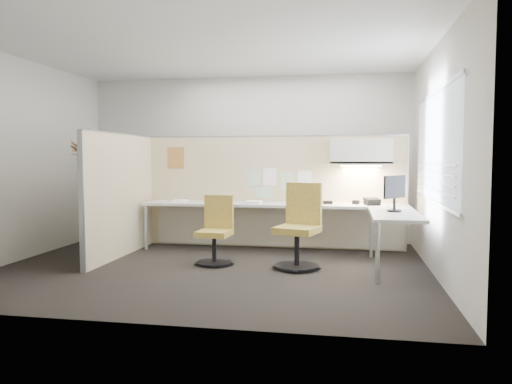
% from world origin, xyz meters
% --- Properties ---
extents(floor, '(5.50, 4.50, 0.01)m').
position_xyz_m(floor, '(0.00, 0.00, -0.01)').
color(floor, black).
rests_on(floor, ground).
extents(ceiling, '(5.50, 4.50, 0.01)m').
position_xyz_m(ceiling, '(0.00, 0.00, 2.80)').
color(ceiling, white).
rests_on(ceiling, wall_back).
extents(wall_back, '(5.50, 0.02, 2.80)m').
position_xyz_m(wall_back, '(0.00, 2.25, 1.40)').
color(wall_back, beige).
rests_on(wall_back, ground).
extents(wall_front, '(5.50, 0.02, 2.80)m').
position_xyz_m(wall_front, '(0.00, -2.25, 1.40)').
color(wall_front, beige).
rests_on(wall_front, ground).
extents(wall_left, '(0.02, 4.50, 2.80)m').
position_xyz_m(wall_left, '(-2.75, 0.00, 1.40)').
color(wall_left, beige).
rests_on(wall_left, ground).
extents(wall_right, '(0.02, 4.50, 2.80)m').
position_xyz_m(wall_right, '(2.75, 0.00, 1.40)').
color(wall_right, beige).
rests_on(wall_right, ground).
extents(window_pane, '(0.01, 2.80, 1.30)m').
position_xyz_m(window_pane, '(2.73, 0.00, 1.55)').
color(window_pane, '#9AA8B3').
rests_on(window_pane, wall_right).
extents(partition_back, '(4.10, 0.06, 1.75)m').
position_xyz_m(partition_back, '(0.55, 1.60, 0.88)').
color(partition_back, beige).
rests_on(partition_back, floor).
extents(partition_left, '(0.06, 2.20, 1.75)m').
position_xyz_m(partition_left, '(-1.50, 0.50, 0.88)').
color(partition_left, beige).
rests_on(partition_left, floor).
extents(desk, '(4.00, 2.07, 0.73)m').
position_xyz_m(desk, '(0.93, 1.13, 0.60)').
color(desk, beige).
rests_on(desk, floor).
extents(overhead_bin, '(0.90, 0.36, 0.38)m').
position_xyz_m(overhead_bin, '(1.90, 1.39, 1.51)').
color(overhead_bin, beige).
rests_on(overhead_bin, partition_back).
extents(task_light_strip, '(0.60, 0.06, 0.02)m').
position_xyz_m(task_light_strip, '(1.90, 1.39, 1.30)').
color(task_light_strip, '#FFEABF').
rests_on(task_light_strip, overhead_bin).
extents(pinned_papers, '(1.01, 0.00, 0.47)m').
position_xyz_m(pinned_papers, '(0.63, 1.57, 1.03)').
color(pinned_papers, '#8CBF8C').
rests_on(pinned_papers, partition_back).
extents(poster, '(0.28, 0.00, 0.35)m').
position_xyz_m(poster, '(-1.05, 1.57, 1.42)').
color(poster, orange).
rests_on(poster, partition_back).
extents(chair_left, '(0.48, 0.48, 0.90)m').
position_xyz_m(chair_left, '(-0.02, 0.22, 0.42)').
color(chair_left, black).
rests_on(chair_left, floor).
extents(chair_right, '(0.62, 0.64, 1.08)m').
position_xyz_m(chair_right, '(1.10, 0.18, 0.50)').
color(chair_right, black).
rests_on(chair_right, floor).
extents(monitor, '(0.30, 0.36, 0.46)m').
position_xyz_m(monitor, '(2.30, 0.38, 1.00)').
color(monitor, black).
rests_on(monitor, desk).
extents(phone, '(0.26, 0.25, 0.12)m').
position_xyz_m(phone, '(2.06, 1.24, 0.78)').
color(phone, black).
rests_on(phone, desk).
extents(stapler, '(0.15, 0.08, 0.05)m').
position_xyz_m(stapler, '(1.42, 1.29, 0.76)').
color(stapler, black).
rests_on(stapler, desk).
extents(tape_dispenser, '(0.11, 0.09, 0.06)m').
position_xyz_m(tape_dispenser, '(1.83, 1.35, 0.76)').
color(tape_dispenser, black).
rests_on(tape_dispenser, desk).
extents(coat_hook, '(0.18, 0.46, 1.39)m').
position_xyz_m(coat_hook, '(-1.58, -0.44, 1.41)').
color(coat_hook, silver).
rests_on(coat_hook, partition_left).
extents(paper_stack_0, '(0.27, 0.33, 0.03)m').
position_xyz_m(paper_stack_0, '(-0.88, 1.25, 0.74)').
color(paper_stack_0, white).
rests_on(paper_stack_0, desk).
extents(paper_stack_1, '(0.29, 0.34, 0.02)m').
position_xyz_m(paper_stack_1, '(-0.27, 1.35, 0.74)').
color(paper_stack_1, white).
rests_on(paper_stack_1, desk).
extents(paper_stack_2, '(0.24, 0.30, 0.04)m').
position_xyz_m(paper_stack_2, '(0.32, 1.17, 0.75)').
color(paper_stack_2, white).
rests_on(paper_stack_2, desk).
extents(paper_stack_3, '(0.28, 0.33, 0.01)m').
position_xyz_m(paper_stack_3, '(1.03, 1.31, 0.74)').
color(paper_stack_3, white).
rests_on(paper_stack_3, desk).
extents(paper_stack_4, '(0.27, 0.33, 0.02)m').
position_xyz_m(paper_stack_4, '(2.40, 0.73, 0.74)').
color(paper_stack_4, white).
rests_on(paper_stack_4, desk).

